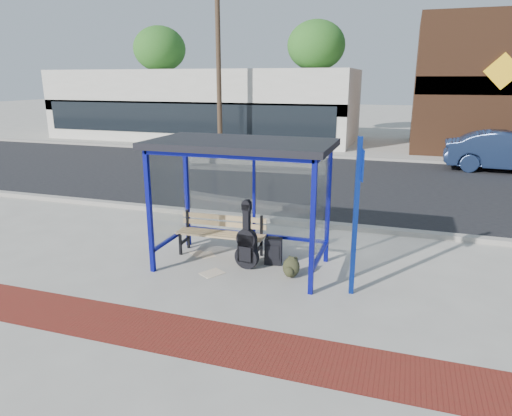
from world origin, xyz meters
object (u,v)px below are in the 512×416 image
(bench, at_px, (222,232))
(parked_car, at_px, (509,152))
(guitar_bag, at_px, (247,245))
(backpack, at_px, (291,268))
(suitcase, at_px, (273,251))

(bench, xyz_separation_m, parked_car, (7.25, 11.56, 0.29))
(guitar_bag, distance_m, parked_car, 13.73)
(parked_car, bearing_deg, backpack, 157.47)
(bench, xyz_separation_m, guitar_bag, (0.73, -0.52, -0.02))
(guitar_bag, bearing_deg, backpack, -2.52)
(bench, distance_m, parked_car, 13.64)
(bench, height_order, backpack, bench)
(bench, distance_m, backpack, 1.78)
(suitcase, height_order, backpack, suitcase)
(suitcase, relative_size, parked_car, 0.12)
(guitar_bag, relative_size, backpack, 3.35)
(bench, distance_m, guitar_bag, 0.90)
(backpack, distance_m, parked_car, 13.46)
(guitar_bag, xyz_separation_m, suitcase, (0.42, 0.35, -0.20))
(bench, bearing_deg, backpack, -24.33)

